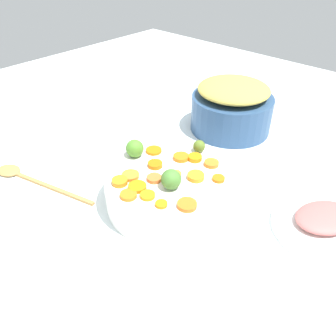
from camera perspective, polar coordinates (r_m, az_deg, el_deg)
tabletop at (r=0.82m, az=-1.55°, el=-7.39°), size 2.40×2.40×0.02m
serving_bowl_carrots at (r=0.80m, az=0.00°, el=-3.32°), size 0.29×0.29×0.09m
metal_pot at (r=1.12m, az=10.51°, el=9.05°), size 0.25×0.25×0.11m
stuffing_mound at (r=1.08m, az=10.98°, el=12.85°), size 0.22×0.22×0.05m
carrot_slice_0 at (r=0.68m, az=-1.13°, el=-6.08°), size 0.03×0.03×0.01m
carrot_slice_1 at (r=0.74m, az=-2.18°, el=-1.84°), size 0.04×0.04×0.01m
carrot_slice_2 at (r=0.75m, az=8.46°, el=-1.77°), size 0.04×0.04×0.01m
carrot_slice_3 at (r=0.78m, az=-2.17°, el=0.59°), size 0.04×0.04×0.01m
carrot_slice_4 at (r=0.74m, az=-8.10°, el=-2.27°), size 0.05×0.05×0.01m
carrot_slice_5 at (r=0.79m, az=7.29°, el=0.76°), size 0.04×0.04×0.01m
carrot_slice_6 at (r=0.75m, az=1.22°, el=-1.19°), size 0.04×0.04×0.01m
carrot_slice_7 at (r=0.81m, az=4.54°, el=1.73°), size 0.05×0.05×0.01m
carrot_slice_8 at (r=0.75m, az=-6.31°, el=-1.28°), size 0.04×0.04×0.01m
carrot_slice_9 at (r=0.81m, az=2.21°, el=1.82°), size 0.05×0.05×0.01m
carrot_slice_10 at (r=0.70m, az=-6.63°, el=-4.54°), size 0.05×0.05×0.01m
carrot_slice_11 at (r=0.72m, az=-5.16°, el=-3.16°), size 0.05×0.05×0.01m
carrot_slice_12 at (r=0.67m, az=3.20°, el=-6.17°), size 0.04×0.04×0.01m
carrot_slice_13 at (r=0.70m, az=-3.44°, el=-4.59°), size 0.03×0.03×0.01m
carrot_slice_14 at (r=0.75m, az=4.68°, el=-1.40°), size 0.04×0.04×0.01m
carrot_slice_15 at (r=0.83m, az=-2.40°, el=2.94°), size 0.05×0.05×0.01m
brussels_sprout_0 at (r=0.83m, az=5.26°, el=3.66°), size 0.03×0.03×0.03m
brussels_sprout_1 at (r=0.81m, az=-5.59°, el=3.30°), size 0.04×0.04×0.04m
brussels_sprout_2 at (r=0.71m, az=0.52°, el=-1.89°), size 0.04×0.04×0.04m
wooden_spoon at (r=0.98m, az=-23.12°, el=-1.26°), size 0.11×0.32×0.01m
ham_plate at (r=0.83m, az=24.65°, el=-9.10°), size 0.22×0.22×0.01m
ham_slice_main at (r=0.83m, az=24.86°, el=-7.48°), size 0.17×0.15×0.03m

